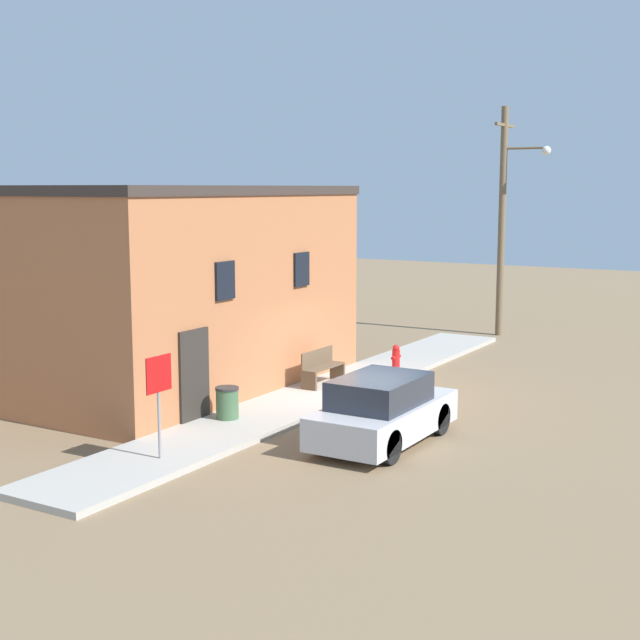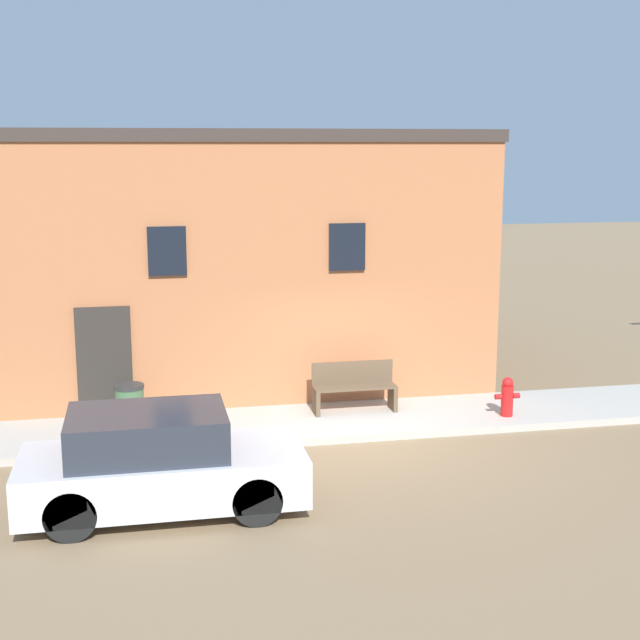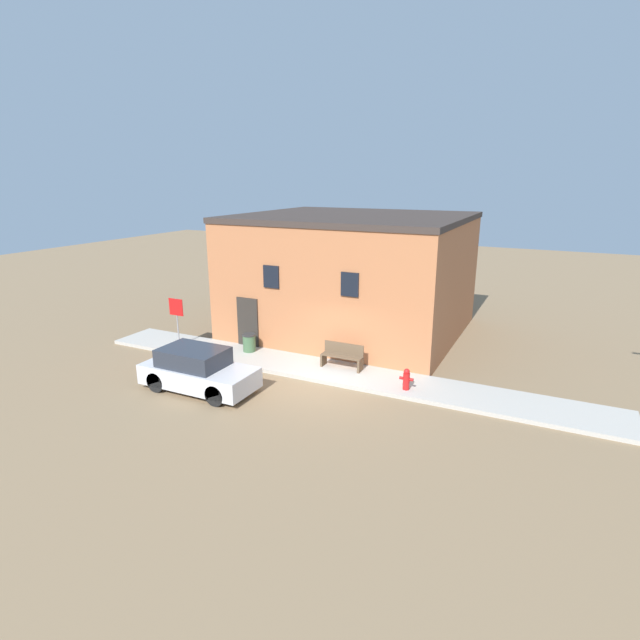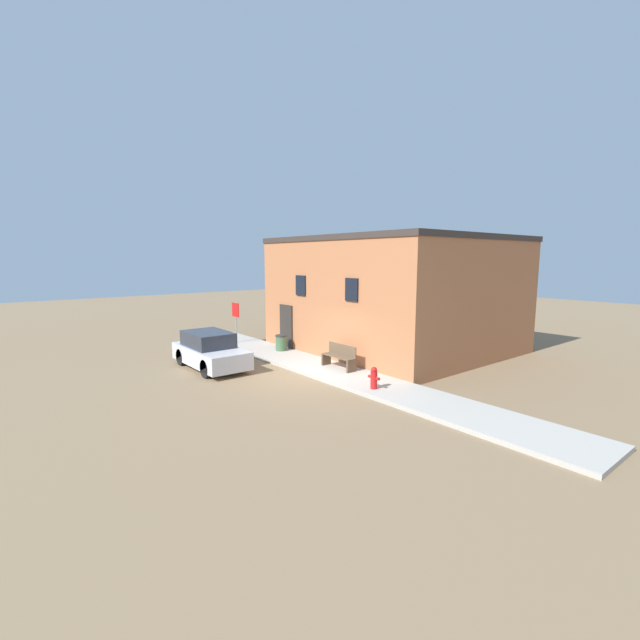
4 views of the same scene
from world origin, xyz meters
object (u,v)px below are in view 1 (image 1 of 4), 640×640
bench (322,367)px  parked_car (383,411)px  stop_sign (159,387)px  utility_pole (505,214)px  trash_bin (227,403)px  fire_hydrant (396,357)px

bench → parked_car: (-3.72, -3.70, 0.10)m
stop_sign → bench: bearing=5.2°
bench → utility_pole: size_ratio=0.19×
stop_sign → utility_pole: size_ratio=0.25×
utility_pole → trash_bin: bearing=175.6°
fire_hydrant → trash_bin: bearing=172.5°
stop_sign → parked_car: bearing=-40.8°
fire_hydrant → utility_pole: bearing=-1.8°
utility_pole → parked_car: size_ratio=2.07×
utility_pole → bench: bearing=174.1°
fire_hydrant → bench: (-2.71, 0.88, 0.09)m
utility_pole → parked_car: 15.35m
stop_sign → trash_bin: size_ratio=2.78×
trash_bin → bench: bearing=-0.4°
parked_car → utility_pole: bearing=9.9°
fire_hydrant → stop_sign: bearing=178.8°
utility_pole → parked_car: (-14.68, -2.56, -3.69)m
stop_sign → parked_car: size_ratio=0.51×
fire_hydrant → parked_car: 7.03m
fire_hydrant → utility_pole: 9.12m
utility_pole → parked_car: bearing=-170.1°
parked_car → trash_bin: bearing=96.6°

